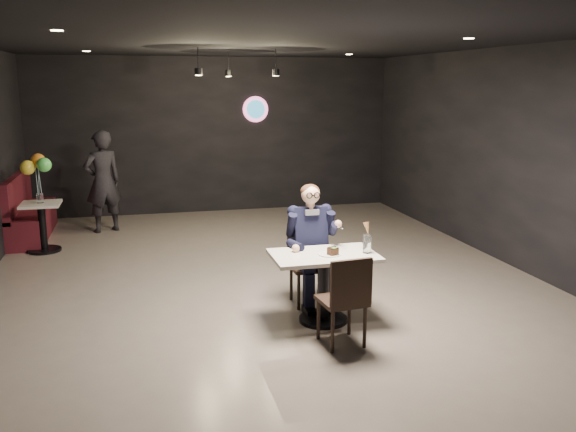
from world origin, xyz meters
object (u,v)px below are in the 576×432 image
object	(u,v)px
booth_bench	(31,206)
side_table	(43,229)
main_table	(323,288)
balloon_vase	(40,198)
chair_far	(309,265)
chair_near	(342,299)
passerby	(103,182)
seated_man	(309,243)
sundae_glass	(367,244)

from	to	relation	value
booth_bench	side_table	size ratio (longest dim) A/B	2.95
main_table	balloon_vase	size ratio (longest dim) A/B	7.36
booth_bench	side_table	world-z (taller)	booth_bench
side_table	main_table	bearing A→B (deg)	-48.30
chair_far	side_table	world-z (taller)	chair_far
chair_far	main_table	bearing A→B (deg)	-90.00
booth_bench	balloon_vase	bearing A→B (deg)	-73.30
chair_far	chair_near	bearing A→B (deg)	-90.00
passerby	side_table	bearing A→B (deg)	29.41
chair_near	passerby	world-z (taller)	passerby
seated_man	balloon_vase	xyz separation A→B (m)	(-3.29, 3.14, 0.10)
seated_man	booth_bench	size ratio (longest dim) A/B	0.69
booth_bench	main_table	bearing A→B (deg)	-52.59
sundae_glass	seated_man	bearing A→B (deg)	125.80
chair_near	passerby	bearing A→B (deg)	108.26
side_table	balloon_vase	xyz separation A→B (m)	(0.00, 0.00, 0.47)
balloon_vase	chair_far	bearing A→B (deg)	-43.69
main_table	chair_far	xyz separation A→B (m)	(0.00, 0.55, 0.09)
booth_bench	balloon_vase	size ratio (longest dim) A/B	13.90
seated_man	booth_bench	xyz separation A→B (m)	(-3.59, 4.14, -0.20)
chair_near	side_table	xyz separation A→B (m)	(-3.29, 4.28, -0.11)
sundae_glass	passerby	bearing A→B (deg)	120.64
chair_near	sundae_glass	distance (m)	0.78
chair_near	main_table	bearing A→B (deg)	83.94
main_table	passerby	size ratio (longest dim) A/B	0.63
side_table	balloon_vase	world-z (taller)	balloon_vase
main_table	booth_bench	distance (m)	5.91
chair_far	balloon_vase	world-z (taller)	chair_far
seated_man	booth_bench	bearing A→B (deg)	130.91
seated_man	balloon_vase	bearing A→B (deg)	136.31
main_table	side_table	world-z (taller)	main_table
main_table	balloon_vase	distance (m)	4.96
seated_man	chair_near	bearing A→B (deg)	-90.00
balloon_vase	main_table	bearing A→B (deg)	-48.30
chair_far	booth_bench	bearing A→B (deg)	130.91
seated_man	side_table	size ratio (longest dim) A/B	2.04
main_table	seated_man	size ratio (longest dim) A/B	0.76
balloon_vase	chair_near	bearing A→B (deg)	-52.47
seated_man	side_table	bearing A→B (deg)	136.31
chair_far	balloon_vase	size ratio (longest dim) A/B	6.16
chair_far	balloon_vase	bearing A→B (deg)	136.31
chair_near	seated_man	distance (m)	1.17
chair_near	chair_far	bearing A→B (deg)	83.94
main_table	passerby	bearing A→B (deg)	116.91
balloon_vase	side_table	bearing A→B (deg)	0.00
balloon_vase	passerby	bearing A→B (deg)	52.18
side_table	seated_man	bearing A→B (deg)	-43.69
main_table	balloon_vase	xyz separation A→B (m)	(-3.29, 3.69, 0.45)
main_table	passerby	world-z (taller)	passerby
sundae_glass	balloon_vase	world-z (taller)	sundae_glass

